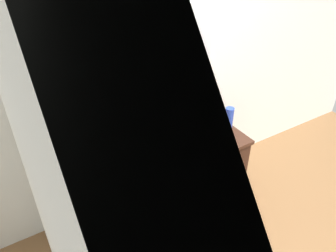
{
  "coord_description": "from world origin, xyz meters",
  "views": [
    {
      "loc": [
        -0.95,
        -1.73,
        2.27
      ],
      "look_at": [
        0.08,
        -0.02,
        0.96
      ],
      "focal_mm": 33.92,
      "sensor_mm": 36.0,
      "label": 1
    }
  ],
  "objects_px": {
    "book_stack_side": "(201,122)",
    "computer_mouse": "(182,137)",
    "mug": "(102,164)",
    "keyboard": "(132,148)",
    "water_bottle": "(229,121)",
    "cell_phone": "(209,147)",
    "book_stack_tall": "(152,128)",
    "laptop": "(148,105)",
    "desk": "(195,168)",
    "book_stack_keyboard_riser": "(133,155)"
  },
  "relations": [
    {
      "from": "laptop",
      "to": "cell_phone",
      "type": "distance_m",
      "value": 0.57
    },
    {
      "from": "book_stack_side",
      "to": "computer_mouse",
      "type": "distance_m",
      "value": 0.2
    },
    {
      "from": "computer_mouse",
      "to": "water_bottle",
      "type": "distance_m",
      "value": 0.4
    },
    {
      "from": "book_stack_tall",
      "to": "computer_mouse",
      "type": "distance_m",
      "value": 0.26
    },
    {
      "from": "desk",
      "to": "book_stack_side",
      "type": "xyz_separation_m",
      "value": [
        0.04,
        0.01,
        0.45
      ]
    },
    {
      "from": "desk",
      "to": "mug",
      "type": "relative_size",
      "value": 12.36
    },
    {
      "from": "book_stack_tall",
      "to": "book_stack_keyboard_riser",
      "type": "relative_size",
      "value": 1.03
    },
    {
      "from": "desk",
      "to": "mug",
      "type": "height_order",
      "value": "mug"
    },
    {
      "from": "water_bottle",
      "to": "cell_phone",
      "type": "relative_size",
      "value": 1.72
    },
    {
      "from": "keyboard",
      "to": "water_bottle",
      "type": "distance_m",
      "value": 0.84
    },
    {
      "from": "computer_mouse",
      "to": "mug",
      "type": "bearing_deg",
      "value": -178.14
    },
    {
      "from": "book_stack_side",
      "to": "mug",
      "type": "height_order",
      "value": "book_stack_side"
    },
    {
      "from": "book_stack_tall",
      "to": "mug",
      "type": "xyz_separation_m",
      "value": [
        -0.46,
        -0.11,
        -0.08
      ]
    },
    {
      "from": "laptop",
      "to": "cell_phone",
      "type": "height_order",
      "value": "laptop"
    },
    {
      "from": "laptop",
      "to": "water_bottle",
      "type": "xyz_separation_m",
      "value": [
        0.59,
        -0.26,
        -0.19
      ]
    },
    {
      "from": "desk",
      "to": "water_bottle",
      "type": "distance_m",
      "value": 0.54
    },
    {
      "from": "computer_mouse",
      "to": "cell_phone",
      "type": "xyz_separation_m",
      "value": [
        0.11,
        -0.21,
        -0.01
      ]
    },
    {
      "from": "keyboard",
      "to": "cell_phone",
      "type": "distance_m",
      "value": 0.61
    },
    {
      "from": "book_stack_side",
      "to": "water_bottle",
      "type": "height_order",
      "value": "water_bottle"
    },
    {
      "from": "book_stack_tall",
      "to": "laptop",
      "type": "relative_size",
      "value": 0.71
    },
    {
      "from": "keyboard",
      "to": "cell_phone",
      "type": "bearing_deg",
      "value": -12.6
    },
    {
      "from": "cell_phone",
      "to": "mug",
      "type": "bearing_deg",
      "value": 133.15
    },
    {
      "from": "keyboard",
      "to": "book_stack_keyboard_riser",
      "type": "bearing_deg",
      "value": 46.78
    },
    {
      "from": "computer_mouse",
      "to": "cell_phone",
      "type": "distance_m",
      "value": 0.24
    },
    {
      "from": "laptop",
      "to": "book_stack_side",
      "type": "bearing_deg",
      "value": -19.86
    },
    {
      "from": "book_stack_tall",
      "to": "book_stack_side",
      "type": "bearing_deg",
      "value": -12.97
    },
    {
      "from": "book_stack_keyboard_riser",
      "to": "cell_phone",
      "type": "bearing_deg",
      "value": -15.67
    },
    {
      "from": "water_bottle",
      "to": "cell_phone",
      "type": "distance_m",
      "value": 0.29
    },
    {
      "from": "desk",
      "to": "book_stack_keyboard_riser",
      "type": "relative_size",
      "value": 5.67
    },
    {
      "from": "book_stack_tall",
      "to": "book_stack_side",
      "type": "distance_m",
      "value": 0.41
    },
    {
      "from": "keyboard",
      "to": "mug",
      "type": "height_order",
      "value": "keyboard"
    },
    {
      "from": "computer_mouse",
      "to": "mug",
      "type": "xyz_separation_m",
      "value": [
        -0.69,
        -0.02,
        0.03
      ]
    },
    {
      "from": "book_stack_keyboard_riser",
      "to": "desk",
      "type": "bearing_deg",
      "value": 2.99
    },
    {
      "from": "water_bottle",
      "to": "keyboard",
      "type": "bearing_deg",
      "value": 175.57
    },
    {
      "from": "desk",
      "to": "book_stack_keyboard_riser",
      "type": "distance_m",
      "value": 0.72
    },
    {
      "from": "desk",
      "to": "keyboard",
      "type": "height_order",
      "value": "keyboard"
    },
    {
      "from": "book_stack_side",
      "to": "laptop",
      "type": "xyz_separation_m",
      "value": [
        -0.4,
        0.15,
        0.21
      ]
    },
    {
      "from": "book_stack_tall",
      "to": "laptop",
      "type": "distance_m",
      "value": 0.19
    },
    {
      "from": "computer_mouse",
      "to": "water_bottle",
      "type": "xyz_separation_m",
      "value": [
        0.37,
        -0.12,
        0.1
      ]
    },
    {
      "from": "book_stack_tall",
      "to": "keyboard",
      "type": "xyz_separation_m",
      "value": [
        -0.25,
        -0.14,
        0.0
      ]
    },
    {
      "from": "book_stack_tall",
      "to": "cell_phone",
      "type": "height_order",
      "value": "book_stack_tall"
    },
    {
      "from": "book_stack_keyboard_riser",
      "to": "mug",
      "type": "relative_size",
      "value": 2.18
    },
    {
      "from": "book_stack_keyboard_riser",
      "to": "water_bottle",
      "type": "height_order",
      "value": "water_bottle"
    },
    {
      "from": "book_stack_side",
      "to": "cell_phone",
      "type": "xyz_separation_m",
      "value": [
        -0.07,
        -0.2,
        -0.1
      ]
    },
    {
      "from": "book_stack_tall",
      "to": "water_bottle",
      "type": "xyz_separation_m",
      "value": [
        0.59,
        -0.21,
        -0.01
      ]
    },
    {
      "from": "book_stack_side",
      "to": "mug",
      "type": "bearing_deg",
      "value": -178.94
    },
    {
      "from": "cell_phone",
      "to": "book_stack_side",
      "type": "bearing_deg",
      "value": 38.1
    },
    {
      "from": "book_stack_side",
      "to": "computer_mouse",
      "type": "bearing_deg",
      "value": 177.96
    },
    {
      "from": "desk",
      "to": "water_bottle",
      "type": "bearing_deg",
      "value": -23.9
    },
    {
      "from": "book_stack_keyboard_riser",
      "to": "cell_phone",
      "type": "height_order",
      "value": "book_stack_keyboard_riser"
    }
  ]
}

